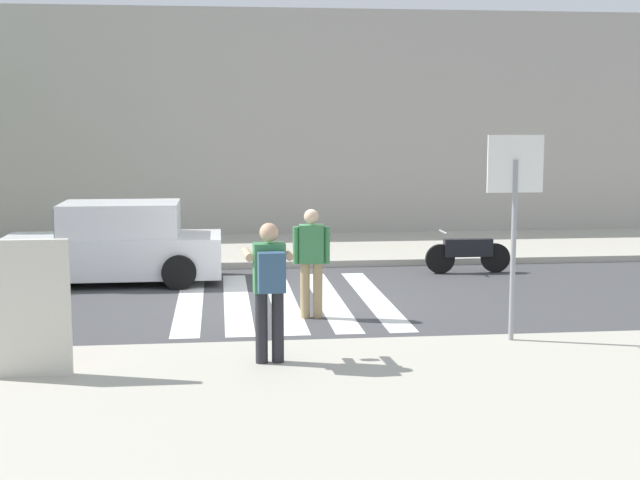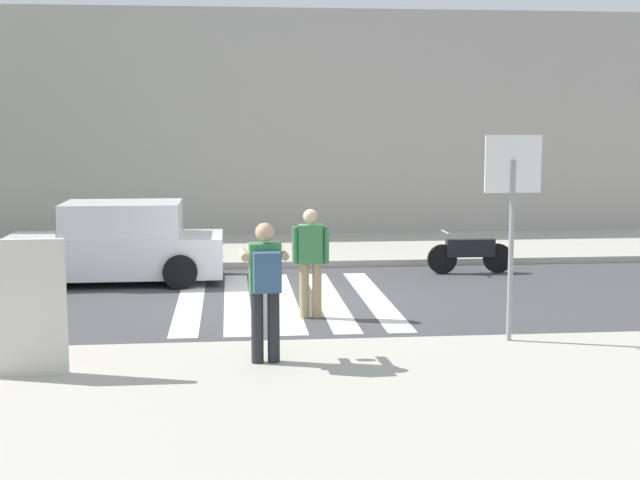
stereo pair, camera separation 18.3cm
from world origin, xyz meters
TOP-DOWN VIEW (x-y plane):
  - ground_plane at (0.00, 0.00)m, footprint 120.00×120.00m
  - sidewalk_near at (0.00, -6.20)m, footprint 60.00×6.00m
  - sidewalk_far at (0.00, 6.00)m, footprint 60.00×4.80m
  - building_facade_far at (0.00, 10.40)m, footprint 56.00×4.00m
  - crosswalk_stripe_0 at (-1.60, 0.20)m, footprint 0.44×5.20m
  - crosswalk_stripe_1 at (-0.80, 0.20)m, footprint 0.44×5.20m
  - crosswalk_stripe_2 at (0.00, 0.20)m, footprint 0.44×5.20m
  - crosswalk_stripe_3 at (0.80, 0.20)m, footprint 0.44×5.20m
  - crosswalk_stripe_4 at (1.60, 0.20)m, footprint 0.44×5.20m
  - stop_sign at (2.82, -3.51)m, footprint 0.76×0.08m
  - photographer_with_backpack at (-0.49, -4.32)m, footprint 0.62×0.87m
  - pedestrian_crossing at (0.35, -1.24)m, footprint 0.58×0.27m
  - parked_car_white at (-3.06, 2.30)m, footprint 4.10×1.92m
  - motorcycle at (3.96, 2.60)m, footprint 1.76×0.60m
  - advertising_board at (-3.36, -4.56)m, footprint 1.10×0.11m

SIDE VIEW (x-z plane):
  - ground_plane at x=0.00m, z-range 0.00..0.00m
  - crosswalk_stripe_0 at x=-1.60m, z-range 0.00..0.01m
  - crosswalk_stripe_1 at x=-0.80m, z-range 0.00..0.01m
  - crosswalk_stripe_2 at x=0.00m, z-range 0.00..0.01m
  - crosswalk_stripe_3 at x=0.80m, z-range 0.00..0.01m
  - crosswalk_stripe_4 at x=1.60m, z-range 0.00..0.01m
  - sidewalk_near at x=0.00m, z-range 0.00..0.14m
  - sidewalk_far at x=0.00m, z-range 0.00..0.14m
  - motorcycle at x=3.96m, z-range -0.02..0.85m
  - parked_car_white at x=-3.06m, z-range -0.05..1.50m
  - advertising_board at x=-3.36m, z-range 0.14..1.74m
  - pedestrian_crossing at x=0.35m, z-range 0.11..1.84m
  - photographer_with_backpack at x=-0.49m, z-range 0.31..2.03m
  - stop_sign at x=2.82m, z-range 0.77..3.53m
  - building_facade_far at x=0.00m, z-range 0.00..5.98m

